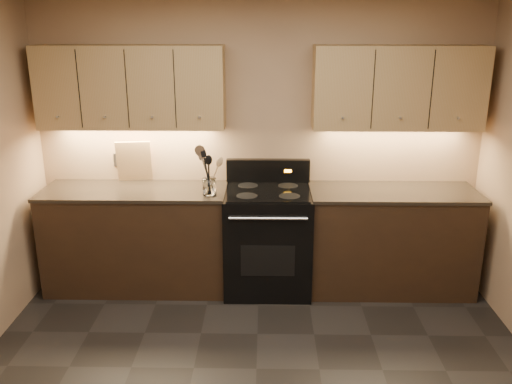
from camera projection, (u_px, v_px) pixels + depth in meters
wall_back at (259, 141)px, 4.91m from camera, size 4.00×0.04×2.60m
counter_left at (137, 238)px, 4.90m from camera, size 1.62×0.62×0.93m
counter_right at (390, 240)px, 4.86m from camera, size 1.46×0.62×0.93m
stove at (268, 238)px, 4.85m from camera, size 0.76×0.68×1.14m
upper_cab_left at (131, 87)px, 4.63m from camera, size 1.60×0.30×0.70m
upper_cab_right at (398, 88)px, 4.59m from camera, size 1.44×0.30×0.70m
outlet_plate at (118, 160)px, 4.98m from camera, size 0.08×0.01×0.12m
utensil_crock at (209, 187)px, 4.59m from camera, size 0.14×0.14×0.14m
cutting_board at (134, 161)px, 4.93m from camera, size 0.32×0.15×0.39m
wooden_spoon at (206, 175)px, 4.55m from camera, size 0.19×0.12×0.32m
black_spoon at (209, 173)px, 4.57m from camera, size 0.07×0.12×0.34m
black_turner at (210, 172)px, 4.53m from camera, size 0.15×0.12×0.39m
steel_spatula at (213, 172)px, 4.55m from camera, size 0.21×0.16×0.37m
steel_skimmer at (213, 170)px, 4.54m from camera, size 0.22×0.16×0.42m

